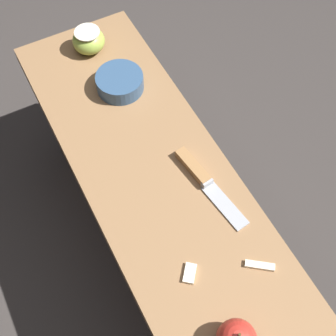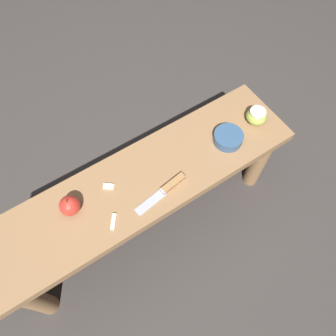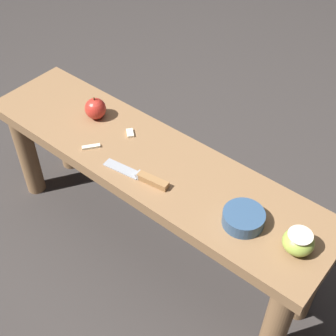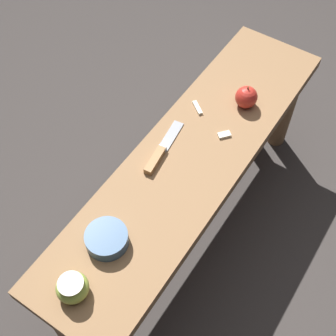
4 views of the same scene
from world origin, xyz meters
name	(u,v)px [view 3 (image 3 of 4)]	position (x,y,z in m)	size (l,w,h in m)	color
ground_plane	(152,242)	(0.00, 0.00, 0.00)	(8.00, 8.00, 0.00)	#383330
wooden_bench	(149,179)	(0.00, 0.00, 0.34)	(1.22, 0.31, 0.44)	olive
knife	(145,178)	(-0.06, 0.08, 0.44)	(0.22, 0.06, 0.02)	#9EA0A5
apple_whole	(95,109)	(0.27, -0.04, 0.47)	(0.07, 0.07, 0.08)	red
apple_cut	(298,242)	(-0.52, 0.02, 0.47)	(0.08, 0.08, 0.06)	#9EB747
apple_slice_near_knife	(130,133)	(0.12, -0.04, 0.44)	(0.04, 0.04, 0.01)	silver
apple_slice_center	(91,147)	(0.17, 0.08, 0.44)	(0.05, 0.05, 0.01)	silver
bowl	(243,218)	(-0.37, 0.03, 0.46)	(0.11, 0.11, 0.04)	#335175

